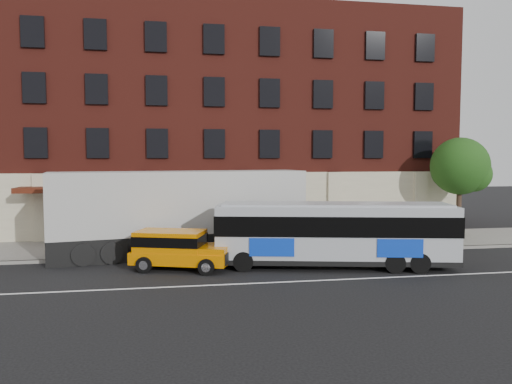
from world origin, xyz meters
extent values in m
plane|color=black|center=(0.00, 0.00, 0.00)|extent=(120.00, 120.00, 0.00)
cube|color=gray|center=(0.00, 9.00, 0.07)|extent=(60.00, 6.00, 0.15)
cube|color=gray|center=(0.00, 6.00, 0.07)|extent=(60.00, 0.25, 0.15)
cube|color=white|center=(0.00, 0.50, 0.01)|extent=(60.00, 0.12, 0.01)
cube|color=maroon|center=(0.00, 17.00, 7.65)|extent=(30.00, 10.00, 15.00)
cube|color=beige|center=(0.00, 11.85, 2.15)|extent=(30.00, 0.35, 4.00)
cube|color=#4B1A0D|center=(-11.00, 11.00, 3.25)|extent=(4.20, 2.20, 0.30)
cube|color=beige|center=(-12.00, 11.75, 2.15)|extent=(0.90, 0.55, 4.00)
cube|color=beige|center=(-6.00, 11.75, 2.15)|extent=(0.90, 0.55, 4.00)
cube|color=beige|center=(0.00, 11.75, 2.15)|extent=(0.90, 0.55, 4.00)
cube|color=beige|center=(6.00, 11.75, 2.15)|extent=(0.90, 0.55, 4.00)
cube|color=beige|center=(12.00, 11.75, 2.15)|extent=(0.90, 0.55, 4.00)
cube|color=black|center=(-12.25, 11.92, 5.95)|extent=(1.30, 0.20, 1.80)
cube|color=black|center=(-8.75, 11.92, 5.95)|extent=(1.30, 0.20, 1.80)
cube|color=black|center=(-5.25, 11.92, 5.95)|extent=(1.30, 0.20, 1.80)
cube|color=black|center=(-1.75, 11.92, 5.95)|extent=(1.30, 0.20, 1.80)
cube|color=black|center=(1.75, 11.92, 5.95)|extent=(1.30, 0.20, 1.80)
cube|color=black|center=(5.25, 11.92, 5.95)|extent=(1.30, 0.20, 1.80)
cube|color=black|center=(8.75, 11.92, 5.95)|extent=(1.30, 0.20, 1.80)
cube|color=black|center=(12.25, 11.92, 5.95)|extent=(1.30, 0.20, 1.80)
cube|color=black|center=(-12.25, 11.92, 9.15)|extent=(1.30, 0.20, 1.80)
cube|color=black|center=(-8.75, 11.92, 9.15)|extent=(1.30, 0.20, 1.80)
cube|color=black|center=(-5.25, 11.92, 9.15)|extent=(1.30, 0.20, 1.80)
cube|color=black|center=(-1.75, 11.92, 9.15)|extent=(1.30, 0.20, 1.80)
cube|color=black|center=(1.75, 11.92, 9.15)|extent=(1.30, 0.20, 1.80)
cube|color=black|center=(5.25, 11.92, 9.15)|extent=(1.30, 0.20, 1.80)
cube|color=black|center=(8.75, 11.92, 9.15)|extent=(1.30, 0.20, 1.80)
cube|color=black|center=(12.25, 11.92, 9.15)|extent=(1.30, 0.20, 1.80)
cube|color=black|center=(-12.25, 11.92, 12.35)|extent=(1.30, 0.20, 1.80)
cube|color=black|center=(-8.75, 11.92, 12.35)|extent=(1.30, 0.20, 1.80)
cube|color=black|center=(-5.25, 11.92, 12.35)|extent=(1.30, 0.20, 1.80)
cube|color=black|center=(-1.75, 11.92, 12.35)|extent=(1.30, 0.20, 1.80)
cube|color=black|center=(1.75, 11.92, 12.35)|extent=(1.30, 0.20, 1.80)
cube|color=black|center=(5.25, 11.92, 12.35)|extent=(1.30, 0.20, 1.80)
cube|color=black|center=(8.75, 11.92, 12.35)|extent=(1.30, 0.20, 1.80)
cube|color=black|center=(12.25, 11.92, 12.35)|extent=(1.30, 0.20, 1.80)
cube|color=black|center=(-10.50, 11.78, 1.75)|extent=(2.60, 0.15, 2.80)
cube|color=black|center=(-4.50, 11.78, 1.75)|extent=(2.60, 0.15, 2.80)
cube|color=black|center=(1.50, 11.78, 1.75)|extent=(2.60, 0.15, 2.80)
cube|color=black|center=(7.50, 11.78, 1.75)|extent=(2.60, 0.15, 2.80)
cylinder|color=gray|center=(-8.50, 6.20, 1.25)|extent=(0.07, 0.07, 2.50)
cube|color=silver|center=(-8.50, 6.05, 2.05)|extent=(0.30, 0.03, 0.40)
cube|color=silver|center=(-8.50, 6.05, 1.55)|extent=(0.30, 0.03, 0.35)
cylinder|color=#34231A|center=(13.50, 9.50, 1.65)|extent=(0.32, 0.32, 3.00)
sphere|color=#1D4714|center=(13.50, 9.50, 4.55)|extent=(3.60, 3.60, 3.60)
sphere|color=#1D4714|center=(14.20, 9.10, 4.05)|extent=(2.20, 2.20, 2.20)
sphere|color=#1D4714|center=(12.90, 9.90, 4.15)|extent=(2.00, 2.00, 2.00)
cube|color=#A9AEB4|center=(3.00, 2.74, 1.60)|extent=(11.07, 4.49, 2.58)
cube|color=black|center=(3.00, 2.74, 0.41)|extent=(11.13, 4.54, 0.23)
cube|color=#A9AEB4|center=(3.00, 2.74, 2.94)|extent=(10.49, 4.11, 0.11)
cube|color=black|center=(3.00, 2.74, 2.03)|extent=(11.16, 4.57, 0.90)
cube|color=#0C37C0|center=(-0.07, 2.22, 1.13)|extent=(1.95, 0.45, 0.81)
cube|color=#0C37C0|center=(5.89, 3.30, 1.13)|extent=(1.95, 0.45, 0.81)
cylinder|color=black|center=(-1.28, 2.62, 0.45)|extent=(0.94, 0.45, 0.90)
cylinder|color=black|center=(-0.85, 4.61, 0.45)|extent=(0.94, 0.45, 0.90)
cylinder|color=black|center=(5.26, 1.21, 0.45)|extent=(0.94, 0.45, 0.90)
cylinder|color=black|center=(5.69, 3.21, 0.45)|extent=(0.94, 0.45, 0.90)
cylinder|color=black|center=(6.32, 0.98, 0.45)|extent=(0.94, 0.45, 0.90)
cylinder|color=black|center=(6.75, 2.98, 0.45)|extent=(0.94, 0.45, 0.90)
cube|color=orange|center=(-4.00, 3.47, 0.59)|extent=(4.71, 3.10, 0.55)
cube|color=orange|center=(-4.47, 3.63, 1.32)|extent=(3.41, 2.64, 0.91)
cube|color=black|center=(-4.47, 3.63, 1.36)|extent=(3.45, 2.68, 0.45)
cube|color=orange|center=(-2.58, 3.00, 1.00)|extent=(1.84, 2.07, 0.27)
cube|color=black|center=(-1.91, 2.77, 0.64)|extent=(0.51, 1.40, 0.50)
cylinder|color=black|center=(-6.20, 4.20, 1.00)|extent=(0.41, 0.72, 0.69)
cylinder|color=black|center=(-2.95, 2.18, 0.36)|extent=(0.77, 0.47, 0.73)
cylinder|color=silver|center=(-2.95, 2.18, 0.36)|extent=(0.47, 0.39, 0.40)
cylinder|color=black|center=(-2.38, 3.87, 0.36)|extent=(0.77, 0.47, 0.73)
cylinder|color=silver|center=(-2.38, 3.87, 0.36)|extent=(0.47, 0.39, 0.40)
cylinder|color=black|center=(-5.62, 3.07, 0.36)|extent=(0.77, 0.47, 0.73)
cylinder|color=silver|center=(-5.62, 3.07, 0.36)|extent=(0.47, 0.39, 0.40)
cylinder|color=black|center=(-5.05, 4.76, 0.36)|extent=(0.77, 0.47, 0.73)
cylinder|color=silver|center=(-5.05, 4.76, 0.36)|extent=(0.47, 0.39, 0.40)
cube|color=black|center=(-3.90, 7.08, 0.60)|extent=(13.35, 4.85, 1.20)
cube|color=#BCBBB7|center=(-3.90, 7.08, 2.78)|extent=(13.36, 4.90, 3.16)
cylinder|color=black|center=(-8.52, 4.99, 0.55)|extent=(1.13, 0.49, 1.09)
cylinder|color=black|center=(-8.96, 7.46, 0.55)|extent=(1.13, 0.49, 1.09)
cylinder|color=black|center=(-7.23, 5.22, 0.55)|extent=(1.13, 0.49, 1.09)
cylinder|color=black|center=(-7.67, 7.69, 0.55)|extent=(1.13, 0.49, 1.09)
cylinder|color=black|center=(-0.14, 6.47, 0.55)|extent=(1.13, 0.49, 1.09)
cylinder|color=black|center=(-0.57, 8.94, 0.55)|extent=(1.13, 0.49, 1.09)
cylinder|color=black|center=(1.15, 6.70, 0.55)|extent=(1.13, 0.49, 1.09)
cylinder|color=black|center=(0.72, 9.17, 0.55)|extent=(1.13, 0.49, 1.09)
camera|label=1|loc=(-4.31, -18.61, 5.06)|focal=34.21mm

